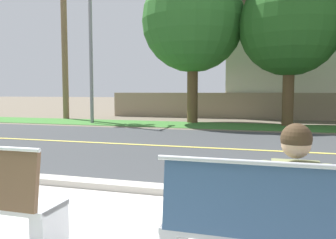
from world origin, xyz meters
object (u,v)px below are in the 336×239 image
(seated_person_olive, at_px, (294,197))
(shade_tree_left, at_px, (294,17))
(streetlamp, at_px, (93,33))
(shade_tree_far_left, at_px, (196,13))
(bench_right, at_px, (299,234))

(seated_person_olive, relative_size, shade_tree_left, 0.18)
(streetlamp, height_order, shade_tree_far_left, shade_tree_far_left)
(seated_person_olive, distance_m, shade_tree_far_left, 14.25)
(streetlamp, height_order, shade_tree_left, streetlamp)
(seated_person_olive, height_order, shade_tree_left, shade_tree_left)
(bench_right, height_order, shade_tree_far_left, shade_tree_far_left)
(streetlamp, xyz_separation_m, shade_tree_far_left, (4.59, 1.28, 0.89))
(streetlamp, bearing_deg, seated_person_olive, -55.49)
(bench_right, xyz_separation_m, shade_tree_far_left, (-3.56, 13.26, 4.61))
(shade_tree_far_left, bearing_deg, streetlamp, -164.40)
(bench_right, height_order, shade_tree_left, shade_tree_left)
(streetlamp, relative_size, shade_tree_far_left, 0.94)
(bench_right, xyz_separation_m, shade_tree_left, (0.67, 12.96, 4.11))
(bench_right, distance_m, seated_person_olive, 0.28)
(shade_tree_far_left, bearing_deg, shade_tree_left, -3.96)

